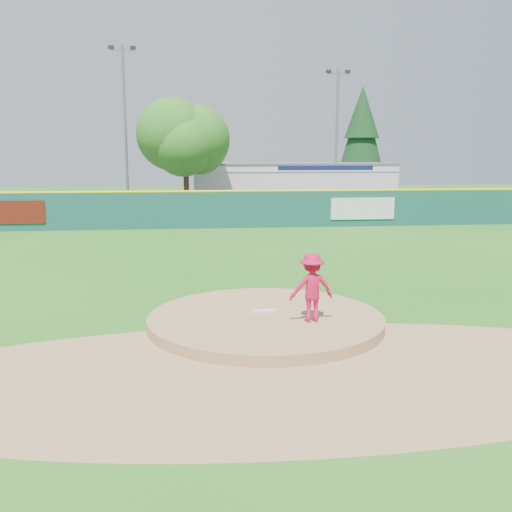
{
  "coord_description": "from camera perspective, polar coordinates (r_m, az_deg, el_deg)",
  "views": [
    {
      "loc": [
        -1.67,
        -12.77,
        3.95
      ],
      "look_at": [
        0.0,
        2.0,
        1.3
      ],
      "focal_mm": 40.0,
      "sensor_mm": 36.0,
      "label": 1
    }
  ],
  "objects": [
    {
      "name": "infield_dirt_arc",
      "position": [
        10.67,
        3.07,
        -11.61
      ],
      "size": [
        15.4,
        15.4,
        0.01
      ],
      "primitive_type": "cylinder",
      "color": "#9E774C",
      "rests_on": "ground"
    },
    {
      "name": "van",
      "position": [
        36.22,
        7.36,
        5.01
      ],
      "size": [
        5.62,
        2.83,
        1.52
      ],
      "primitive_type": "imported",
      "rotation": [
        0.0,
        0.0,
        1.52
      ],
      "color": "white",
      "rests_on": "parking_lot"
    },
    {
      "name": "fence_banners",
      "position": [
        30.83,
        -6.43,
        4.56
      ],
      "size": [
        22.45,
        0.04,
        1.2
      ],
      "color": "#5E160D",
      "rests_on": "ground"
    },
    {
      "name": "light_pole_left",
      "position": [
        40.06,
        -12.97,
        12.87
      ],
      "size": [
        1.75,
        0.25,
        11.0
      ],
      "color": "gray",
      "rests_on": "ground"
    },
    {
      "name": "pitcher",
      "position": [
        12.8,
        5.59,
        -3.16
      ],
      "size": [
        1.06,
        0.69,
        1.55
      ],
      "primitive_type": "imported",
      "rotation": [
        0.0,
        0.0,
        3.26
      ],
      "color": "#C7113E",
      "rests_on": "pitchers_mound"
    },
    {
      "name": "pitchers_mound",
      "position": [
        13.47,
        0.96,
        -6.94
      ],
      "size": [
        5.5,
        5.5,
        0.5
      ],
      "primitive_type": "cylinder",
      "color": "#9E774C",
      "rests_on": "ground"
    },
    {
      "name": "playground_slide",
      "position": [
        37.93,
        -23.26,
        4.37
      ],
      "size": [
        0.88,
        2.47,
        1.36
      ],
      "color": "blue",
      "rests_on": "ground"
    },
    {
      "name": "light_pole_right",
      "position": [
        43.14,
        8.07,
        12.13
      ],
      "size": [
        1.75,
        0.25,
        10.0
      ],
      "color": "gray",
      "rests_on": "ground"
    },
    {
      "name": "outfield_fence",
      "position": [
        30.95,
        -3.33,
        4.79
      ],
      "size": [
        40.0,
        0.14,
        2.07
      ],
      "color": "#164843",
      "rests_on": "ground"
    },
    {
      "name": "pitching_rubber",
      "position": [
        13.68,
        0.8,
        -5.5
      ],
      "size": [
        0.6,
        0.15,
        0.04
      ],
      "primitive_type": "cube",
      "color": "white",
      "rests_on": "pitchers_mound"
    },
    {
      "name": "deciduous_tree",
      "position": [
        37.78,
        -7.07,
        10.95
      ],
      "size": [
        5.6,
        5.6,
        7.36
      ],
      "color": "#382314",
      "rests_on": "ground"
    },
    {
      "name": "parking_lot",
      "position": [
        40.0,
        -4.03,
        4.43
      ],
      "size": [
        44.0,
        16.0,
        0.02
      ],
      "primitive_type": "cube",
      "color": "#38383A",
      "rests_on": "ground"
    },
    {
      "name": "ground",
      "position": [
        13.47,
        0.96,
        -6.94
      ],
      "size": [
        120.0,
        120.0,
        0.0
      ],
      "primitive_type": "plane",
      "color": "#286B19",
      "rests_on": "ground"
    },
    {
      "name": "pool_building_grp",
      "position": [
        45.48,
        3.31,
        7.21
      ],
      "size": [
        15.2,
        8.2,
        3.31
      ],
      "color": "silver",
      "rests_on": "ground"
    },
    {
      "name": "conifer_tree",
      "position": [
        50.95,
        10.52,
        11.74
      ],
      "size": [
        4.4,
        4.4,
        9.5
      ],
      "color": "#382314",
      "rests_on": "ground"
    }
  ]
}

